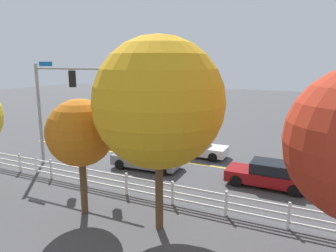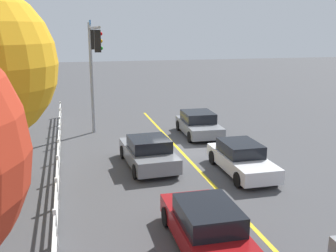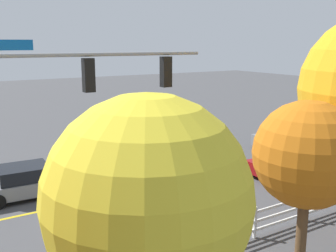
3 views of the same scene
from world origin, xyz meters
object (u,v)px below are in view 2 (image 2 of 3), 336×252
Objects in this scene: car_0 at (241,159)px; car_4 at (199,124)px; car_2 at (148,152)px; car_1 at (206,226)px.

car_4 is at bearing 178.40° from car_0.
car_4 is (6.63, -0.22, 0.02)m from car_0.
car_4 is (4.78, -4.04, 0.01)m from car_2.
car_1 is 7.41m from car_2.
car_0 is 6.64m from car_4.
car_2 is 1.05× the size of car_4.
car_0 is at bearing 0.39° from car_4.
car_1 reaches higher than car_4.
car_0 is 6.62m from car_1.
car_2 is at bearing 2.31° from car_1.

